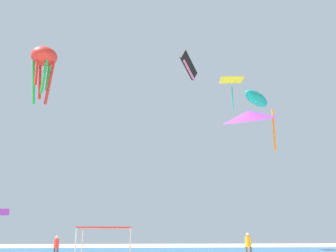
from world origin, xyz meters
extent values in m
cube|color=#28608C|center=(0.00, 23.95, 0.01)|extent=(110.00, 18.89, 0.03)
cylinder|color=#B2B2B7|center=(-5.55, 2.24, 1.08)|extent=(0.07, 0.07, 2.16)
cylinder|color=#B2B2B7|center=(-2.43, 2.24, 1.08)|extent=(0.07, 0.07, 2.16)
cylinder|color=#B2B2B7|center=(-5.55, 5.27, 1.08)|extent=(0.07, 0.07, 2.16)
cylinder|color=#B2B2B7|center=(-2.43, 5.27, 1.08)|extent=(0.07, 0.07, 2.16)
cube|color=red|center=(-3.99, 3.76, 2.19)|extent=(3.20, 3.10, 0.06)
cylinder|color=orange|center=(6.55, 8.55, 1.24)|extent=(0.45, 0.45, 0.75)
sphere|color=tan|center=(6.55, 8.55, 1.76)|extent=(0.28, 0.28, 0.28)
cylinder|color=red|center=(-8.05, 9.72, 1.10)|extent=(0.40, 0.40, 0.67)
sphere|color=tan|center=(-8.05, 9.72, 1.56)|extent=(0.25, 0.25, 0.25)
cube|color=purple|center=(-9.16, 0.40, 2.93)|extent=(0.55, 0.02, 0.35)
ellipsoid|color=red|center=(-12.79, 18.73, 21.16)|extent=(3.96, 3.96, 2.08)
cylinder|color=red|center=(-13.25, 17.98, 18.92)|extent=(0.49, 0.59, 3.22)
cylinder|color=green|center=(-12.37, 17.95, 18.44)|extent=(0.51, 0.68, 4.17)
cylinder|color=red|center=(-11.91, 18.70, 17.96)|extent=(0.83, 0.34, 5.12)
cylinder|color=green|center=(-12.32, 19.47, 18.92)|extent=(0.49, 0.59, 3.22)
cylinder|color=red|center=(-13.20, 19.50, 18.44)|extent=(0.51, 0.68, 4.17)
cylinder|color=green|center=(-13.67, 18.76, 17.96)|extent=(0.83, 0.34, 5.12)
ellipsoid|color=teal|center=(12.48, 21.20, 17.83)|extent=(5.02, 5.18, 1.80)
cone|color=red|center=(12.48, 21.20, 18.68)|extent=(1.17, 1.17, 0.68)
cube|color=yellow|center=(8.01, 16.02, 17.93)|extent=(2.72, 2.71, 0.32)
cylinder|color=teal|center=(8.01, 16.02, 15.93)|extent=(0.13, 0.13, 2.57)
cube|color=black|center=(4.63, 24.45, 23.52)|extent=(2.97, 4.00, 2.86)
cube|color=pink|center=(4.63, 24.45, 22.89)|extent=(1.98, 3.15, 1.59)
cone|color=purple|center=(5.95, 4.57, 10.10)|extent=(5.37, 5.37, 1.96)
cylinder|color=orange|center=(7.40, 3.73, 8.84)|extent=(0.29, 0.35, 3.08)
camera|label=1|loc=(-2.30, -20.57, 1.79)|focal=39.76mm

